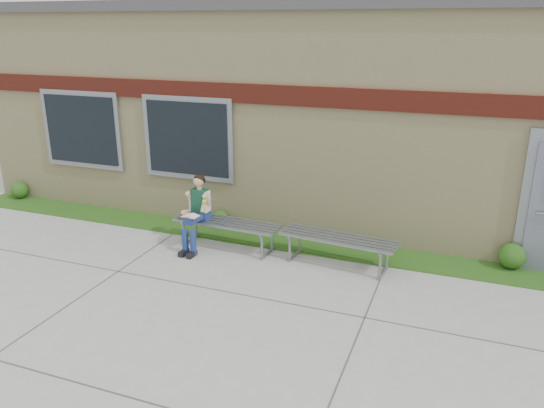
% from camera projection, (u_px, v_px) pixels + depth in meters
% --- Properties ---
extents(ground, '(80.00, 80.00, 0.00)m').
position_uv_depth(ground, '(283.00, 322.00, 7.08)').
color(ground, '#9E9E99').
rests_on(ground, ground).
extents(grass_strip, '(16.00, 0.80, 0.02)m').
position_uv_depth(grass_strip, '(332.00, 249.00, 9.38)').
color(grass_strip, '#184913').
rests_on(grass_strip, ground).
extents(school_building, '(16.20, 6.22, 4.20)m').
position_uv_depth(school_building, '(375.00, 104.00, 11.70)').
color(school_building, beige).
rests_on(school_building, ground).
extents(bench_left, '(1.94, 0.61, 0.50)m').
position_uv_depth(bench_left, '(227.00, 228.00, 9.32)').
color(bench_left, slate).
rests_on(bench_left, ground).
extents(bench_right, '(1.96, 0.71, 0.50)m').
position_uv_depth(bench_right, '(338.00, 243.00, 8.65)').
color(bench_right, slate).
rests_on(bench_right, ground).
extents(girl, '(0.45, 0.76, 1.33)m').
position_uv_depth(girl, '(197.00, 210.00, 9.20)').
color(girl, navy).
rests_on(girl, ground).
extents(shrub_west, '(0.37, 0.37, 0.37)m').
position_uv_depth(shrub_west, '(20.00, 190.00, 12.01)').
color(shrub_west, '#184913').
rests_on(shrub_west, grass_strip).
extents(shrub_mid, '(0.33, 0.33, 0.33)m').
position_uv_depth(shrub_mid, '(220.00, 218.00, 10.32)').
color(shrub_mid, '#184913').
rests_on(shrub_mid, grass_strip).
extents(shrub_east, '(0.42, 0.42, 0.42)m').
position_uv_depth(shrub_east, '(512.00, 256.00, 8.55)').
color(shrub_east, '#184913').
rests_on(shrub_east, grass_strip).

